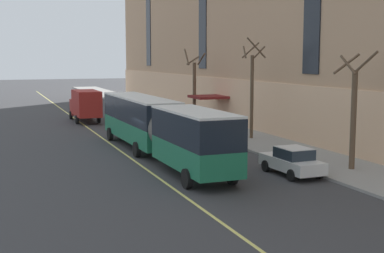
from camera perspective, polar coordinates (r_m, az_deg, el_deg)
ground_plane at (r=34.60m, az=-4.10°, el=-3.28°), size 260.00×260.00×0.00m
sidewalk at (r=40.78m, az=7.12°, el=-1.58°), size 5.01×160.00×0.15m
city_bus at (r=34.14m, az=-3.69°, el=0.16°), size 3.05×20.07×3.63m
parked_car_champagne_0 at (r=53.51m, az=-4.20°, el=1.35°), size 2.04×4.49×1.56m
parked_car_champagne_1 at (r=41.20m, az=0.98°, el=-0.44°), size 2.13×4.69×1.56m
parked_car_white_2 at (r=29.65m, az=10.64°, el=-3.65°), size 2.01×4.29×1.56m
parked_car_darkgray_4 at (r=62.94m, az=-6.64°, el=2.22°), size 2.01×4.40×1.56m
box_truck at (r=54.17m, az=-11.30°, el=2.36°), size 2.35×6.99×3.16m
street_tree_near_corner at (r=31.12m, az=16.84°, el=1.63°), size 1.83×1.67×6.61m
street_tree_mid_block at (r=41.53m, az=6.42°, el=4.03°), size 1.69×1.72×7.74m
street_tree_far_uptown at (r=52.92m, az=0.24°, el=4.31°), size 1.83×1.67×7.10m
lane_centerline at (r=37.09m, az=-7.63°, el=-2.60°), size 0.16×140.00×0.01m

